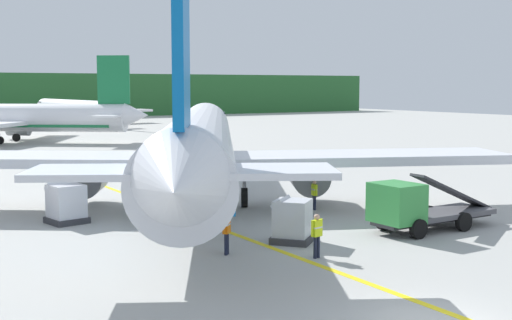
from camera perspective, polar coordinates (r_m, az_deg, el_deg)
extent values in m
cube|color=#A8A8A3|center=(64.09, -18.23, -0.36)|extent=(240.00, 320.00, 0.20)
cylinder|color=silver|center=(40.17, -4.75, 1.38)|extent=(20.55, 33.44, 3.80)
cone|color=silver|center=(59.31, -4.16, 2.92)|extent=(4.32, 3.83, 3.61)
cone|color=silver|center=(20.66, -6.51, -2.04)|extent=(4.37, 4.35, 3.23)
cube|color=#192333|center=(57.07, -4.21, 3.65)|extent=(3.98, 3.65, 0.60)
cube|color=silver|center=(39.62, -18.17, 0.06)|extent=(15.90, 13.03, 0.50)
cylinder|color=slate|center=(40.88, -13.74, -1.32)|extent=(3.46, 3.86, 2.20)
cube|color=silver|center=(39.01, 8.70, 0.21)|extent=(16.62, 10.57, 0.50)
cylinder|color=slate|center=(40.46, 4.36, -1.24)|extent=(3.46, 3.86, 2.20)
cube|color=#0C66B2|center=(23.61, -6.17, 10.54)|extent=(2.42, 4.04, 6.50)
cube|color=silver|center=(23.72, -6.04, -0.97)|extent=(10.66, 7.78, 0.24)
cube|color=#0C66B2|center=(40.27, -4.74, -0.10)|extent=(18.66, 30.18, 0.36)
cylinder|color=black|center=(54.07, -4.26, -0.53)|extent=(0.83, 1.13, 1.10)
cylinder|color=gray|center=(53.98, -4.27, 0.31)|extent=(0.20, 0.20, 0.50)
cylinder|color=black|center=(39.21, -8.59, -3.13)|extent=(0.83, 1.13, 1.10)
cylinder|color=gray|center=(39.09, -8.61, -1.97)|extent=(0.20, 0.20, 0.50)
cylinder|color=black|center=(39.04, -0.96, -3.10)|extent=(0.83, 1.13, 1.10)
cylinder|color=gray|center=(38.91, -0.96, -1.94)|extent=(0.20, 0.20, 0.50)
cone|color=white|center=(82.25, -9.80, 3.66)|extent=(3.90, 3.90, 2.80)
cube|color=white|center=(94.67, -17.55, 3.22)|extent=(10.60, 14.08, 0.43)
cylinder|color=slate|center=(93.15, -18.97, 2.49)|extent=(3.37, 3.18, 1.91)
cube|color=#19723F|center=(82.90, -11.66, 6.49)|extent=(3.26, 2.51, 5.64)
cube|color=white|center=(82.97, -11.60, 3.65)|extent=(7.58, 8.91, 0.21)
cylinder|color=black|center=(85.67, -20.36, 1.52)|extent=(0.95, 0.81, 0.95)
cylinder|color=black|center=(89.75, -19.14, 1.76)|extent=(0.95, 0.81, 0.95)
cylinder|color=gray|center=(89.71, -19.16, 2.20)|extent=(0.17, 0.17, 0.43)
cylinder|color=white|center=(125.43, -14.82, 4.13)|extent=(5.42, 29.30, 3.08)
cone|color=white|center=(140.02, -17.14, 4.25)|extent=(3.07, 2.17, 2.92)
cone|color=white|center=(110.79, -11.83, 4.13)|extent=(2.82, 2.79, 2.62)
cube|color=#192333|center=(138.32, -16.91, 4.52)|extent=(2.76, 2.15, 0.49)
cube|color=white|center=(121.42, -17.79, 3.72)|extent=(13.04, 4.19, 0.40)
cylinder|color=slate|center=(123.55, -17.02, 3.33)|extent=(1.98, 2.73, 1.78)
cube|color=white|center=(126.85, -11.42, 3.99)|extent=(13.45, 6.21, 0.40)
cylinder|color=slate|center=(127.31, -12.60, 3.53)|extent=(1.98, 2.73, 1.78)
cube|color=#D8590C|center=(113.02, -12.40, 6.10)|extent=(0.58, 3.57, 5.26)
cube|color=white|center=(113.08, -12.35, 4.15)|extent=(8.60, 3.26, 0.19)
cube|color=#D8590C|center=(125.46, -14.81, 3.74)|extent=(5.03, 26.39, 0.29)
cylinder|color=black|center=(135.90, -16.49, 3.21)|extent=(0.35, 0.91, 0.89)
cylinder|color=gray|center=(135.87, -16.50, 3.48)|extent=(0.16, 0.16, 0.40)
cylinder|color=black|center=(123.64, -15.49, 2.97)|extent=(0.35, 0.91, 0.89)
cylinder|color=gray|center=(123.61, -15.50, 3.27)|extent=(0.16, 0.16, 0.40)
cylinder|color=black|center=(125.18, -13.69, 3.06)|extent=(0.35, 0.91, 0.89)
cylinder|color=gray|center=(125.15, -13.70, 3.35)|extent=(0.16, 0.16, 0.40)
cube|color=#338C3F|center=(32.25, 11.51, -3.48)|extent=(1.86, 2.25, 1.80)
cube|color=#192333|center=(31.61, 10.42, -2.99)|extent=(0.13, 1.85, 0.94)
cube|color=#4C4C51|center=(34.73, 15.37, -4.20)|extent=(4.83, 2.32, 0.24)
cube|color=#2D2D33|center=(34.87, 15.85, -2.54)|extent=(4.93, 1.03, 2.08)
cube|color=#262628|center=(34.11, 14.35, -4.70)|extent=(6.61, 1.71, 0.16)
cylinder|color=black|center=(31.89, 13.24, -5.55)|extent=(0.91, 0.30, 0.90)
cylinder|color=black|center=(33.42, 10.51, -4.96)|extent=(0.91, 0.30, 0.90)
cylinder|color=black|center=(34.08, 16.74, -4.90)|extent=(0.91, 0.30, 0.90)
cylinder|color=black|center=(35.51, 14.03, -4.38)|extent=(0.91, 0.30, 0.90)
cube|color=#333338|center=(30.47, 3.01, -6.52)|extent=(2.35, 2.35, 0.30)
cube|color=silver|center=(30.28, 3.02, -4.78)|extent=(2.07, 2.07, 1.58)
cube|color=silver|center=(30.30, 2.09, -3.54)|extent=(1.52, 1.42, 0.55)
cube|color=#333338|center=(35.88, -15.32, -4.80)|extent=(2.01, 2.01, 0.30)
cube|color=silver|center=(35.71, -15.36, -3.27)|extent=(1.78, 1.78, 1.64)
cube|color=silver|center=(36.09, -15.77, -2.11)|extent=(1.63, 0.89, 0.56)
cylinder|color=#191E33|center=(28.15, -2.50, -6.97)|extent=(0.14, 0.14, 0.89)
cylinder|color=#191E33|center=(28.31, -2.38, -6.89)|extent=(0.14, 0.14, 0.89)
cube|color=orange|center=(28.07, -2.45, -5.39)|extent=(0.47, 0.46, 0.66)
cube|color=silver|center=(28.06, -2.45, -5.32)|extent=(0.49, 0.47, 0.06)
sphere|color=tan|center=(27.98, -2.45, -4.48)|extent=(0.24, 0.24, 0.24)
cylinder|color=orange|center=(27.81, -2.62, -5.43)|extent=(0.09, 0.09, 0.63)
cylinder|color=orange|center=(28.31, -2.28, -5.22)|extent=(0.09, 0.09, 0.63)
cylinder|color=#191E33|center=(38.25, 4.87, -3.54)|extent=(0.14, 0.14, 0.81)
cylinder|color=#191E33|center=(38.41, 4.78, -3.49)|extent=(0.14, 0.14, 0.81)
cube|color=#CCE519|center=(38.22, 4.83, -2.47)|extent=(0.34, 0.49, 0.61)
cube|color=silver|center=(38.21, 4.83, -2.42)|extent=(0.35, 0.50, 0.06)
sphere|color=tan|center=(38.16, 4.84, -1.85)|extent=(0.22, 0.22, 0.22)
cylinder|color=#CCE519|center=(37.96, 4.97, -2.48)|extent=(0.09, 0.09, 0.58)
cylinder|color=#CCE519|center=(38.47, 4.70, -2.36)|extent=(0.09, 0.09, 0.58)
cylinder|color=#191E33|center=(27.84, 5.14, -7.14)|extent=(0.14, 0.14, 0.88)
cylinder|color=#191E33|center=(27.71, 4.89, -7.20)|extent=(0.14, 0.14, 0.88)
cube|color=#CCE519|center=(27.61, 5.03, -5.61)|extent=(0.48, 0.30, 0.66)
cube|color=silver|center=(27.60, 5.03, -5.55)|extent=(0.49, 0.32, 0.06)
sphere|color=tan|center=(27.52, 5.04, -4.70)|extent=(0.24, 0.24, 0.24)
cylinder|color=#CCE519|center=(27.80, 5.41, -5.47)|extent=(0.09, 0.09, 0.63)
cylinder|color=#CCE519|center=(27.40, 4.65, -5.63)|extent=(0.09, 0.09, 0.63)
cube|color=yellow|center=(35.12, -4.62, -5.07)|extent=(0.30, 60.00, 0.01)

